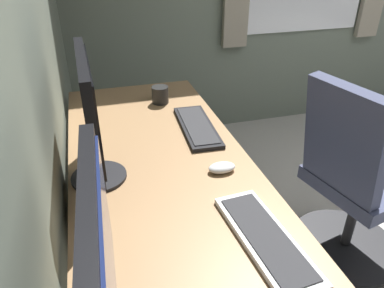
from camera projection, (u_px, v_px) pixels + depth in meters
name	position (u px, v px, depth m)	size (l,w,h in m)	color
desk	(178.00, 218.00, 1.24)	(2.26, 0.70, 0.73)	#936D47
drawer_pedestal	(164.00, 252.00, 1.53)	(0.40, 0.51, 0.69)	#936D47
monitor_primary	(90.00, 114.00, 1.21)	(0.49, 0.20, 0.45)	black
keyboard_main	(265.00, 238.00, 1.06)	(0.43, 0.17, 0.02)	silver
keyboard_spare	(197.00, 126.00, 1.68)	(0.43, 0.16, 0.02)	black
mouse_main	(222.00, 168.00, 1.37)	(0.06, 0.10, 0.03)	silver
coffee_mug	(160.00, 95.00, 1.92)	(0.13, 0.09, 0.09)	black
office_chair	(351.00, 187.00, 1.75)	(0.56, 0.59, 0.97)	#383D56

